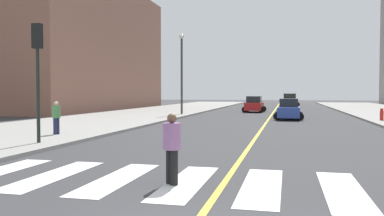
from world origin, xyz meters
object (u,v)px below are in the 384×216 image
Objects in this scene: car_blue_second at (289,110)px; traffic_light_far_corner at (38,59)px; car_red_third at (254,105)px; fire_hydrant at (382,114)px; street_lamp at (182,67)px; car_yellow_nearest at (290,101)px; pedestrian_crossing at (172,146)px; pedestrian_walking_west at (56,116)px.

car_blue_second is 0.79× the size of traffic_light_far_corner.
fire_hydrant is at bearing -50.03° from car_red_third.
street_lamp reaches higher than car_blue_second.
car_yellow_nearest reaches higher than fire_hydrant.
street_lamp is at bearing 145.84° from pedestrian_crossing.
traffic_light_far_corner is 2.99× the size of pedestrian_walking_west.
car_red_third is 28.27m from pedestrian_walking_west.
car_yellow_nearest is 27.68m from car_blue_second.
traffic_light_far_corner is 4.10m from pedestrian_walking_west.
car_blue_second is 11.03m from street_lamp.
street_lamp is (-6.13, -8.09, 3.73)m from car_red_third.
pedestrian_walking_west is at bearing -103.41° from car_red_third.
pedestrian_walking_west is (-11.29, -43.51, 0.10)m from car_yellow_nearest.
car_blue_second reaches higher than fire_hydrant.
fire_hydrant is (9.37, 22.65, -0.35)m from pedestrian_crossing.
traffic_light_far_corner is 9.28m from pedestrian_crossing.
car_red_third reaches higher than fire_hydrant.
car_yellow_nearest is at bearing -5.36° from pedestrian_walking_west.
street_lamp reaches higher than car_yellow_nearest.
car_blue_second is 2.23× the size of pedestrian_crossing.
pedestrian_crossing is at bearing -75.71° from street_lamp.
pedestrian_walking_west is at bearing 78.06° from car_yellow_nearest.
car_red_third is at bearing -5.93° from pedestrian_walking_west.
car_blue_second is 2.36× the size of pedestrian_walking_west.
car_yellow_nearest is 16.69m from car_red_third.
car_blue_second is 0.95× the size of car_red_third.
car_blue_second is at bearing 125.01° from pedestrian_crossing.
car_yellow_nearest is 1.21× the size of car_blue_second.
car_red_third is (-3.92, -16.22, -0.12)m from car_yellow_nearest.
traffic_light_far_corner is at bearing -133.63° from fire_hydrant.
pedestrian_crossing is at bearing -36.59° from traffic_light_far_corner.
car_red_third is at bearing -71.38° from car_blue_second.
traffic_light_far_corner is at bearing 80.28° from car_yellow_nearest.
traffic_light_far_corner is 0.64× the size of street_lamp.
street_lamp reaches higher than pedestrian_walking_west.
pedestrian_crossing is at bearing -126.18° from pedestrian_walking_west.
car_yellow_nearest is 44.96m from pedestrian_walking_west.
street_lamp is (-10.05, -24.31, 3.62)m from car_yellow_nearest.
pedestrian_walking_west is 0.21× the size of street_lamp.
traffic_light_far_corner is 24.13m from fire_hydrant.
car_yellow_nearest is 0.95× the size of traffic_light_far_corner.
pedestrian_walking_west is at bearing 56.01° from car_blue_second.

